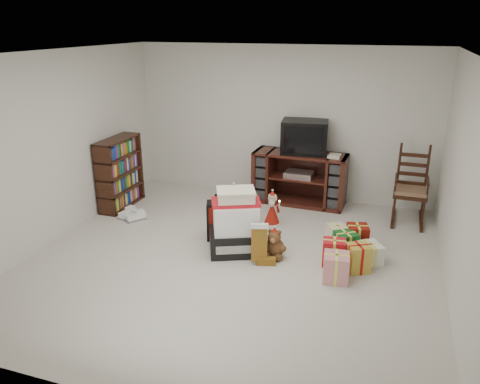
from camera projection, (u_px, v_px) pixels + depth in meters
name	position (u px, v px, depth m)	size (l,w,h in m)	color
room	(232.00, 165.00, 5.49)	(5.01, 5.01, 2.51)	beige
tv_stand	(299.00, 178.00, 7.62)	(1.51, 0.59, 0.85)	#431813
bookshelf	(120.00, 174.00, 7.45)	(0.31, 0.92, 1.12)	#35180E
rocking_chair	(410.00, 194.00, 6.97)	(0.49, 0.79, 1.19)	#35180E
gift_pile	(236.00, 226.00, 5.98)	(0.81, 0.71, 0.84)	black
red_suitcase	(223.00, 220.00, 6.39)	(0.46, 0.34, 0.63)	maroon
stocking	(259.00, 244.00, 5.72)	(0.25, 0.11, 0.53)	#0E7E22
teddy_bear	(274.00, 245.00, 5.92)	(0.25, 0.22, 0.37)	brown
santa_figurine	(272.00, 212.00, 6.85)	(0.26, 0.25, 0.54)	#9D1C10
mrs_claus_figurine	(234.00, 207.00, 6.97)	(0.29, 0.28, 0.60)	#9D1C10
sneaker_pair	(132.00, 215.00, 7.11)	(0.43, 0.32, 0.11)	white
gift_cluster	(350.00, 251.00, 5.84)	(0.79, 1.15, 0.27)	red
crt_television	(304.00, 137.00, 7.40)	(0.77, 0.60, 0.52)	black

